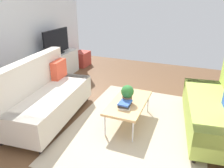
{
  "coord_description": "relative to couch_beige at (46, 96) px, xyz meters",
  "views": [
    {
      "loc": [
        -3.0,
        -0.95,
        2.12
      ],
      "look_at": [
        0.22,
        0.35,
        0.65
      ],
      "focal_mm": 34.46,
      "sensor_mm": 36.0,
      "label": 1
    }
  ],
  "objects": [
    {
      "name": "ground_plane",
      "position": [
        0.27,
        -1.42,
        -0.44
      ],
      "size": [
        7.68,
        7.68,
        0.0
      ],
      "primitive_type": "plane",
      "color": "brown"
    },
    {
      "name": "area_rug",
      "position": [
        0.34,
        -1.62,
        -0.44
      ],
      "size": [
        2.9,
        2.2,
        0.01
      ],
      "primitive_type": "cube",
      "color": "tan",
      "rests_on": "ground_plane"
    },
    {
      "name": "couch_beige",
      "position": [
        0.0,
        0.0,
        0.0
      ],
      "size": [
        1.98,
        1.03,
        1.1
      ],
      "rotation": [
        0.0,
        0.0,
        3.24
      ],
      "color": "beige",
      "rests_on": "ground_plane"
    },
    {
      "name": "couch_green",
      "position": [
        0.69,
        -2.84,
        0.01
      ],
      "size": [
        1.99,
        1.08,
        1.1
      ],
      "rotation": [
        0.0,
        0.0,
        0.13
      ],
      "color": "#A3BC4C",
      "rests_on": "ground_plane"
    },
    {
      "name": "coffee_table",
      "position": [
        0.39,
        -1.42,
        -0.05
      ],
      "size": [
        1.1,
        0.56,
        0.42
      ],
      "color": "tan",
      "rests_on": "ground_plane"
    },
    {
      "name": "tv_console",
      "position": [
        1.86,
        1.04,
        -0.12
      ],
      "size": [
        1.4,
        0.44,
        0.64
      ],
      "primitive_type": "cube",
      "color": "silver",
      "rests_on": "ground_plane"
    },
    {
      "name": "tv",
      "position": [
        1.86,
        1.02,
        0.51
      ],
      "size": [
        1.0,
        0.2,
        0.64
      ],
      "color": "black",
      "rests_on": "tv_console"
    },
    {
      "name": "storage_trunk",
      "position": [
        2.96,
        0.94,
        -0.22
      ],
      "size": [
        0.52,
        0.4,
        0.44
      ],
      "primitive_type": "cube",
      "color": "#B2382D",
      "rests_on": "ground_plane"
    },
    {
      "name": "potted_plant",
      "position": [
        0.35,
        -1.4,
        0.15
      ],
      "size": [
        0.21,
        0.21,
        0.31
      ],
      "color": "brown",
      "rests_on": "coffee_table"
    },
    {
      "name": "table_book_0",
      "position": [
        0.19,
        -1.42,
        -0.01
      ],
      "size": [
        0.28,
        0.23,
        0.03
      ],
      "primitive_type": "cube",
      "rotation": [
        0.0,
        0.0,
        0.25
      ],
      "color": "silver",
      "rests_on": "coffee_table"
    },
    {
      "name": "table_book_1",
      "position": [
        0.19,
        -1.42,
        0.02
      ],
      "size": [
        0.25,
        0.19,
        0.04
      ],
      "primitive_type": "cube",
      "rotation": [
        0.0,
        0.0,
        0.06
      ],
      "color": "#262626",
      "rests_on": "table_book_0"
    },
    {
      "name": "table_book_2",
      "position": [
        0.19,
        -1.42,
        0.06
      ],
      "size": [
        0.25,
        0.19,
        0.03
      ],
      "primitive_type": "cube",
      "rotation": [
        0.0,
        0.0,
        -0.04
      ],
      "color": "#3359B2",
      "rests_on": "table_book_1"
    },
    {
      "name": "vase_0",
      "position": [
        1.28,
        1.09,
        0.26
      ],
      "size": [
        0.12,
        0.12,
        0.13
      ],
      "primitive_type": "cylinder",
      "color": "#4C72B2",
      "rests_on": "tv_console"
    },
    {
      "name": "vase_1",
      "position": [
        1.46,
        1.09,
        0.29
      ],
      "size": [
        0.13,
        0.13,
        0.18
      ],
      "primitive_type": "cylinder",
      "color": "#4C72B2",
      "rests_on": "tv_console"
    },
    {
      "name": "bottle_0",
      "position": [
        1.65,
        1.0,
        0.27
      ],
      "size": [
        0.05,
        0.05,
        0.14
      ],
      "primitive_type": "cylinder",
      "color": "#3359B2",
      "rests_on": "tv_console"
    }
  ]
}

